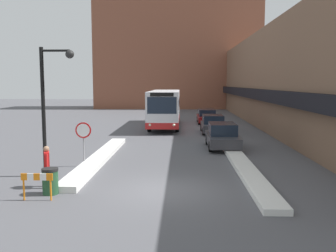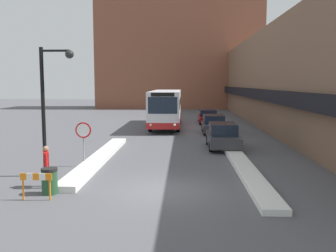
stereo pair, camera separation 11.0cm
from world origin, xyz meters
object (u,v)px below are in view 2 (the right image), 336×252
object	(u,v)px
trash_bin	(50,181)
parked_car_middle	(214,124)
parked_car_back	(208,116)
construction_barricade	(36,181)
pedestrian	(46,162)
street_lamp	(50,96)
city_bus	(166,107)
parked_car_front	(223,136)
stop_sign	(83,135)

from	to	relation	value
trash_bin	parked_car_middle	bearing A→B (deg)	66.78
parked_car_back	construction_barricade	size ratio (longest dim) A/B	4.28
parked_car_back	pedestrian	distance (m)	24.82
street_lamp	city_bus	bearing A→B (deg)	77.71
parked_car_front	construction_barricade	size ratio (longest dim) A/B	3.96
stop_sign	trash_bin	distance (m)	4.65
parked_car_middle	pedestrian	xyz separation A→B (m)	(-7.70, -16.10, 0.25)
stop_sign	construction_barricade	bearing A→B (deg)	-92.60
parked_car_middle	parked_car_front	bearing A→B (deg)	-90.00
parked_car_back	pedestrian	world-z (taller)	pedestrian
city_bus	street_lamp	bearing A→B (deg)	-102.29
parked_car_middle	street_lamp	distance (m)	16.70
city_bus	parked_car_front	size ratio (longest dim) A/B	2.73
parked_car_middle	pedestrian	distance (m)	17.85
street_lamp	pedestrian	distance (m)	3.08
parked_car_front	parked_car_middle	world-z (taller)	parked_car_front
parked_car_front	trash_bin	bearing A→B (deg)	-126.11
construction_barricade	stop_sign	bearing A→B (deg)	87.40
parked_car_middle	street_lamp	xyz separation A→B (m)	(-8.09, -14.35, 2.75)
parked_car_front	pedestrian	distance (m)	11.93
parked_car_back	city_bus	bearing A→B (deg)	-141.45
pedestrian	trash_bin	bearing A→B (deg)	5.50
street_lamp	pedestrian	world-z (taller)	street_lamp
parked_car_front	parked_car_middle	xyz separation A→B (m)	(0.00, 6.99, -0.04)
parked_car_front	parked_car_back	distance (m)	14.48
stop_sign	street_lamp	size ratio (longest dim) A/B	0.39
city_bus	parked_car_front	xyz separation A→B (m)	(4.03, -11.27, -1.05)
parked_car_front	pedestrian	xyz separation A→B (m)	(-7.70, -9.12, 0.21)
city_bus	parked_car_front	distance (m)	12.02
stop_sign	street_lamp	distance (m)	2.85
city_bus	pedestrian	xyz separation A→B (m)	(-3.66, -20.39, -0.84)
parked_car_front	pedestrian	world-z (taller)	pedestrian
parked_car_back	parked_car_front	bearing A→B (deg)	-90.00
parked_car_middle	pedestrian	world-z (taller)	pedestrian
parked_car_middle	stop_sign	bearing A→B (deg)	-120.17
parked_car_middle	parked_car_back	world-z (taller)	parked_car_middle
parked_car_front	trash_bin	size ratio (longest dim) A/B	4.59
street_lamp	pedestrian	size ratio (longest dim) A/B	3.40
city_bus	construction_barricade	distance (m)	22.28
parked_car_back	street_lamp	world-z (taller)	street_lamp
parked_car_back	trash_bin	distance (m)	25.52
city_bus	parked_car_middle	distance (m)	5.98
parked_car_back	stop_sign	size ratio (longest dim) A/B	2.19
parked_car_front	street_lamp	xyz separation A→B (m)	(-8.09, -7.37, 2.71)
stop_sign	construction_barricade	size ratio (longest dim) A/B	1.95
pedestrian	construction_barricade	world-z (taller)	pedestrian
trash_bin	street_lamp	bearing A→B (deg)	107.38
parked_car_back	construction_barricade	distance (m)	26.28
stop_sign	construction_barricade	world-z (taller)	stop_sign
parked_car_front	trash_bin	distance (m)	12.35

